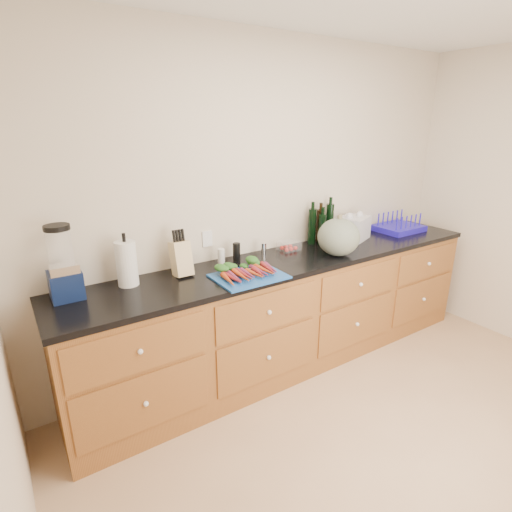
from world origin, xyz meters
TOP-DOWN VIEW (x-y plane):
  - ground at (0.00, 0.00)m, footprint 4.00×4.00m
  - wall_back at (0.00, 1.62)m, footprint 4.10×0.05m
  - cabinets at (0.00, 1.30)m, footprint 3.60×0.64m
  - countertop at (0.00, 1.30)m, footprint 3.64×0.62m
  - cutting_board at (-0.51, 1.14)m, footprint 0.48×0.37m
  - carrots at (-0.51, 1.18)m, footprint 0.39×0.28m
  - squash at (0.34, 1.16)m, footprint 0.33×0.33m
  - blender_appliance at (-1.62, 1.46)m, footprint 0.18×0.18m
  - paper_towel at (-1.25, 1.46)m, footprint 0.13×0.13m
  - knife_block at (-0.88, 1.44)m, footprint 0.12×0.12m
  - grinder_salt at (-0.55, 1.48)m, footprint 0.05×0.05m
  - grinder_pepper at (-0.41, 1.48)m, footprint 0.06×0.06m
  - canister_chrome at (-0.16, 1.48)m, footprint 0.04×0.04m
  - tomato_box at (0.09, 1.47)m, footprint 0.17×0.13m
  - bottles at (0.47, 1.51)m, footprint 0.27×0.14m
  - grocery_bag at (0.79, 1.42)m, footprint 0.35×0.32m
  - dish_rack at (1.38, 1.38)m, footprint 0.43×0.35m

SIDE VIEW (x-z plane):
  - ground at x=0.00m, z-range 0.00..0.00m
  - cabinets at x=0.00m, z-range 0.00..0.90m
  - countertop at x=0.00m, z-range 0.90..0.94m
  - cutting_board at x=-0.51m, z-range 0.94..0.95m
  - carrots at x=-0.51m, z-range 0.95..1.00m
  - tomato_box at x=0.09m, z-range 0.94..1.02m
  - dish_rack at x=1.38m, z-range 0.89..1.07m
  - canister_chrome at x=-0.16m, z-range 0.94..1.04m
  - grinder_salt at x=-0.55m, z-range 0.94..1.06m
  - grinder_pepper at x=-0.41m, z-range 0.94..1.08m
  - grocery_bag at x=0.79m, z-range 0.94..1.15m
  - knife_block at x=-0.88m, z-range 0.94..1.18m
  - paper_towel at x=-1.25m, z-range 0.94..1.24m
  - bottles at x=0.47m, z-range 0.93..1.26m
  - squash at x=0.34m, z-range 0.94..1.24m
  - blender_appliance at x=-1.62m, z-range 0.91..1.37m
  - wall_back at x=0.00m, z-range 0.00..2.60m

